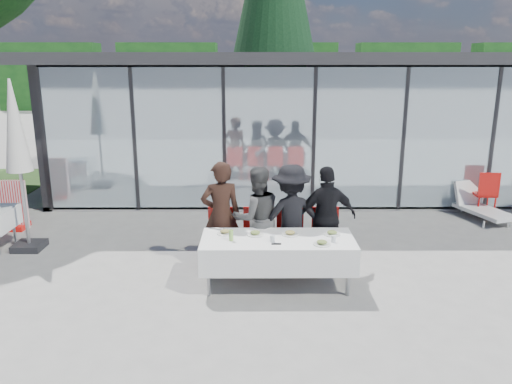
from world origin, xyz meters
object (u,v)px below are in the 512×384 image
Objects in this scene: lounger at (479,206)px; dining_table at (278,252)px; diner_chair_d at (326,234)px; plate_extra at (322,243)px; plate_d at (332,233)px; diner_a at (221,215)px; diner_b at (257,218)px; diner_chair_b at (257,235)px; plate_c at (290,233)px; plate_a at (225,232)px; diner_c at (291,217)px; juice_bottle at (231,235)px; diner_chair_a at (222,235)px; folded_eyeglasses at (276,244)px; market_umbrella at (16,138)px; spare_chair_b at (486,191)px; plate_b at (255,233)px; diner_chair_c at (290,235)px; diner_d at (327,218)px.

dining_table is at bearing -143.49° from lounger.
diner_chair_d reaches higher than plate_extra.
plate_d is 1.00× the size of plate_extra.
diner_b is (0.58, 0.00, -0.04)m from diner_a.
plate_c is at bearing -51.07° from diner_chair_b.
plate_a is (-0.48, -0.55, 0.24)m from diner_chair_b.
juice_bottle is (-0.93, -0.80, -0.02)m from diner_c.
diner_b reaches higher than plate_d.
folded_eyeglasses is at bearing -49.86° from diner_chair_a.
diner_chair_a is 0.33× the size of market_umbrella.
spare_chair_b is at bearing 28.82° from diner_chair_b.
diner_chair_d is at bearing 90.33° from plate_d.
plate_a is at bearing 87.38° from diner_a.
diner_a is at bearing 134.20° from plate_b.
plate_extra is at bearing -101.31° from diner_chair_d.
plate_d is at bearing -139.03° from lounger.
plate_d is at bearing -14.63° from market_umbrella.
diner_chair_b is 1.12m from diner_chair_d.
diner_chair_a is 1.83m from plate_extra.
diner_chair_c is 3.93× the size of plate_extra.
diner_b is 0.70m from plate_a.
diner_d is 12.02× the size of folded_eyeglasses.
spare_chair_b is (3.87, 3.36, -0.24)m from plate_d.
diner_c is at bearing -2.50° from diner_chair_a.
lounger is at bearing 36.51° from dining_table.
juice_bottle reaches higher than folded_eyeglasses.
diner_chair_b is 0.33× the size of market_umbrella.
diner_chair_a is 1.00× the size of spare_chair_b.
juice_bottle is at bearing -164.89° from plate_c.
plate_c is 1.77× the size of folded_eyeglasses.
diner_chair_a is 3.88m from market_umbrella.
diner_chair_d is 1.75m from juice_bottle.
diner_b is 1.00× the size of diner_d.
plate_d is (1.13, -0.56, -0.06)m from diner_b.
plate_b is 0.52m from plate_c.
diner_chair_c is (0.24, 0.75, -0.00)m from dining_table.
diner_chair_c is at bearing -100.48° from diner_c.
diner_chair_d reaches higher than plate_b.
diner_chair_a is 1.33m from folded_eyeglasses.
plate_b is at bearing 179.89° from plate_c.
diner_chair_c is 1.20m from plate_a.
lounger is (4.26, 2.58, -0.28)m from diner_chair_c.
folded_eyeglasses is 0.10× the size of lounger.
plate_a is 1.77× the size of folded_eyeglasses.
spare_chair_b is (3.88, 2.75, 0.00)m from diner_chair_d.
diner_b is at bearing 113.44° from dining_table.
folded_eyeglasses is at bearing -52.63° from plate_b.
plate_c is (1.07, -0.56, -0.11)m from diner_a.
dining_table is 9.11× the size of plate_d.
plate_extra is at bearing 100.45° from diner_c.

